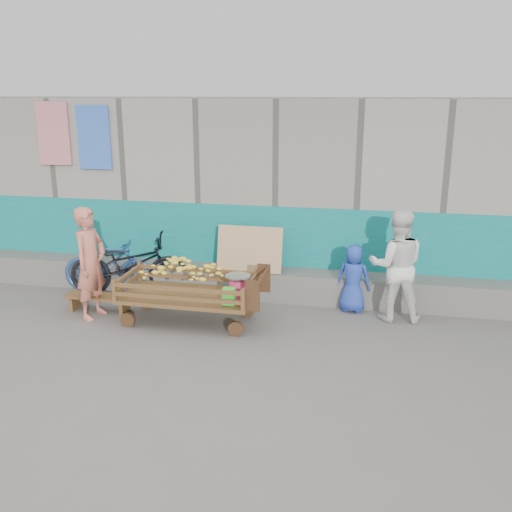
% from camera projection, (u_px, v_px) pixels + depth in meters
% --- Properties ---
extents(ground, '(80.00, 80.00, 0.00)m').
position_uv_depth(ground, '(185.00, 360.00, 6.83)').
color(ground, '#5F5C56').
rests_on(ground, ground).
extents(building_wall, '(12.00, 3.50, 3.00)m').
position_uv_depth(building_wall, '(255.00, 186.00, 10.23)').
color(building_wall, gray).
rests_on(building_wall, ground).
extents(banana_cart, '(2.00, 0.91, 0.85)m').
position_uv_depth(banana_cart, '(185.00, 282.00, 7.83)').
color(banana_cart, brown).
rests_on(banana_cart, ground).
extents(bench, '(0.98, 0.29, 0.24)m').
position_uv_depth(bench, '(99.00, 299.00, 8.33)').
color(bench, brown).
rests_on(bench, ground).
extents(vendor_man, '(0.46, 0.63, 1.59)m').
position_uv_depth(vendor_man, '(91.00, 263.00, 7.95)').
color(vendor_man, '#C96D56').
rests_on(vendor_man, ground).
extents(woman, '(0.81, 0.65, 1.58)m').
position_uv_depth(woman, '(397.00, 265.00, 7.87)').
color(woman, white).
rests_on(woman, ground).
extents(child, '(0.53, 0.38, 1.00)m').
position_uv_depth(child, '(353.00, 278.00, 8.24)').
color(child, '#2441AF').
rests_on(child, ground).
extents(bicycle_dark, '(1.95, 1.04, 0.97)m').
position_uv_depth(bicycle_dark, '(129.00, 265.00, 8.94)').
color(bicycle_dark, black).
rests_on(bicycle_dark, ground).
extents(bicycle_blue, '(1.51, 0.54, 0.89)m').
position_uv_depth(bicycle_blue, '(108.00, 266.00, 9.02)').
color(bicycle_blue, '#2C5395').
rests_on(bicycle_blue, ground).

